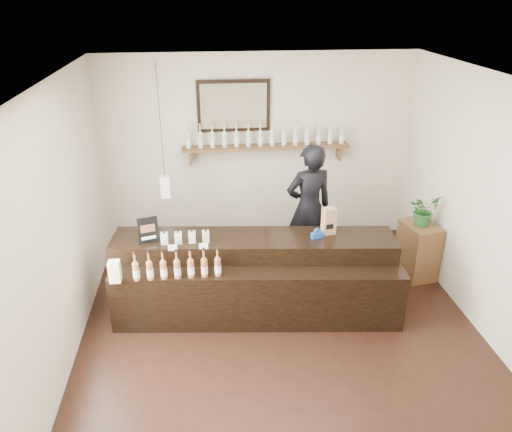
% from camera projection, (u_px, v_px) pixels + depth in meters
% --- Properties ---
extents(ground, '(5.00, 5.00, 0.00)m').
position_uv_depth(ground, '(283.00, 337.00, 5.61)').
color(ground, black).
rests_on(ground, ground).
extents(room_shell, '(5.00, 5.00, 5.00)m').
position_uv_depth(room_shell, '(286.00, 198.00, 4.90)').
color(room_shell, beige).
rests_on(room_shell, ground).
extents(back_wall_decor, '(2.66, 0.96, 1.69)m').
position_uv_depth(back_wall_decor, '(249.00, 130.00, 7.01)').
color(back_wall_decor, brown).
rests_on(back_wall_decor, ground).
extents(counter, '(3.36, 1.21, 1.08)m').
position_uv_depth(counter, '(254.00, 278.00, 5.92)').
color(counter, black).
rests_on(counter, ground).
extents(promo_sign, '(0.22, 0.08, 0.32)m').
position_uv_depth(promo_sign, '(148.00, 230.00, 5.63)').
color(promo_sign, black).
rests_on(promo_sign, counter).
extents(paper_bag, '(0.17, 0.14, 0.33)m').
position_uv_depth(paper_bag, '(329.00, 221.00, 5.85)').
color(paper_bag, '#946947').
rests_on(paper_bag, counter).
extents(tape_dispenser, '(0.15, 0.09, 0.12)m').
position_uv_depth(tape_dispenser, '(317.00, 234.00, 5.79)').
color(tape_dispenser, '#16439E').
rests_on(tape_dispenser, counter).
extents(side_cabinet, '(0.46, 0.58, 0.76)m').
position_uv_depth(side_cabinet, '(418.00, 250.00, 6.67)').
color(side_cabinet, brown).
rests_on(side_cabinet, ground).
extents(potted_plant, '(0.47, 0.44, 0.42)m').
position_uv_depth(potted_plant, '(424.00, 210.00, 6.43)').
color(potted_plant, '#245C25').
rests_on(potted_plant, side_cabinet).
extents(shopkeeper, '(0.81, 0.61, 2.00)m').
position_uv_depth(shopkeeper, '(309.00, 200.00, 6.65)').
color(shopkeeper, black).
rests_on(shopkeeper, ground).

